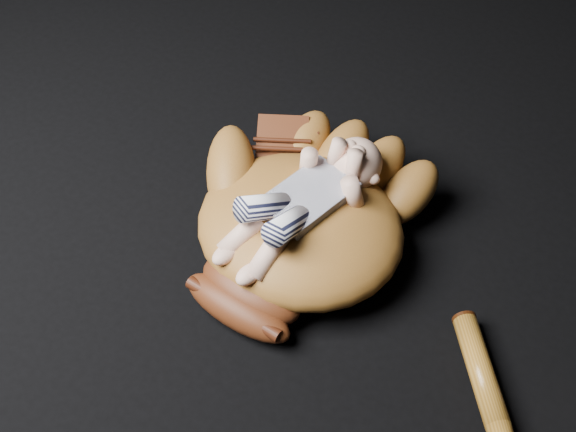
# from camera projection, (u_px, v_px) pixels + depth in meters

# --- Properties ---
(baseball_glove) EXTENTS (0.46, 0.52, 0.16)m
(baseball_glove) POSITION_uv_depth(u_px,v_px,m) (300.00, 220.00, 1.20)
(baseball_glove) COLOR brown
(baseball_glove) RESTS_ON ground
(newborn_baby) EXTENTS (0.22, 0.36, 0.14)m
(newborn_baby) POSITION_uv_depth(u_px,v_px,m) (297.00, 204.00, 1.16)
(newborn_baby) COLOR #E5AF93
(newborn_baby) RESTS_ON baseball_glove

